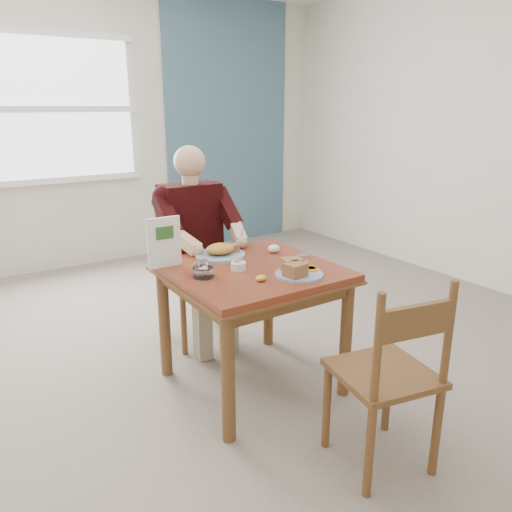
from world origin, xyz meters
TOP-DOWN VIEW (x-y plane):
  - floor at (0.00, 0.00)m, footprint 6.00×6.00m
  - wall_back at (0.00, 3.00)m, footprint 5.50×0.00m
  - accent_panel at (1.60, 2.98)m, footprint 1.60×0.02m
  - lemon_wedge at (-0.09, -0.22)m, footprint 0.07×0.06m
  - napkin at (0.28, 0.18)m, footprint 0.08×0.07m
  - metal_dish at (0.39, 0.01)m, footprint 0.09×0.09m
  - window at (-0.40, 2.97)m, footprint 1.72×0.04m
  - table at (0.00, 0.00)m, footprint 0.92×0.92m
  - chair_far at (0.00, 0.80)m, footprint 0.42×0.42m
  - chair_near at (0.12, -0.95)m, footprint 0.49×0.49m
  - diner at (0.00, 0.71)m, footprint 0.53×0.56m
  - near_plate at (0.12, -0.26)m, footprint 0.28×0.26m
  - far_plate at (-0.04, 0.28)m, footprint 0.35×0.35m
  - caddy at (-0.09, 0.00)m, footprint 0.09×0.09m
  - shakers at (-0.29, 0.06)m, footprint 0.08×0.04m
  - creamer at (-0.31, 0.00)m, footprint 0.13×0.13m
  - menu at (-0.41, 0.28)m, footprint 0.20×0.02m

SIDE VIEW (x-z plane):
  - floor at x=0.00m, z-range 0.00..0.00m
  - chair_far at x=0.00m, z-range 0.00..0.95m
  - chair_near at x=0.12m, z-range 0.00..0.95m
  - table at x=0.00m, z-range 0.26..1.01m
  - metal_dish at x=0.39m, z-range 0.75..0.76m
  - lemon_wedge at x=-0.09m, z-range 0.75..0.78m
  - caddy at x=-0.09m, z-range 0.74..0.81m
  - napkin at x=0.28m, z-range 0.75..0.80m
  - creamer at x=-0.31m, z-range 0.75..0.80m
  - far_plate at x=-0.04m, z-range 0.74..0.82m
  - near_plate at x=0.12m, z-range 0.74..0.83m
  - shakers at x=-0.29m, z-range 0.75..0.83m
  - diner at x=0.00m, z-range 0.12..1.50m
  - menu at x=-0.41m, z-range 0.75..1.04m
  - accent_panel at x=1.60m, z-range 0.00..2.80m
  - wall_back at x=0.00m, z-range -1.35..4.15m
  - window at x=-0.40m, z-range 0.89..2.31m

